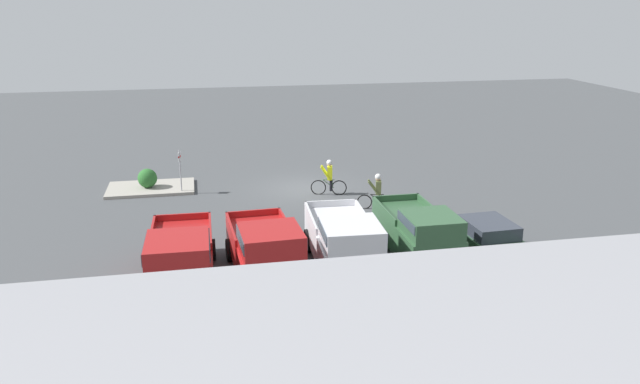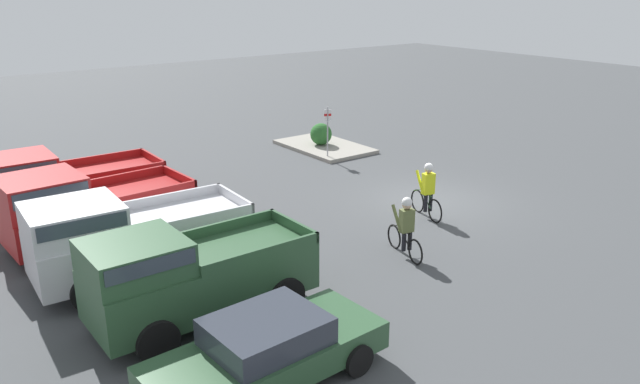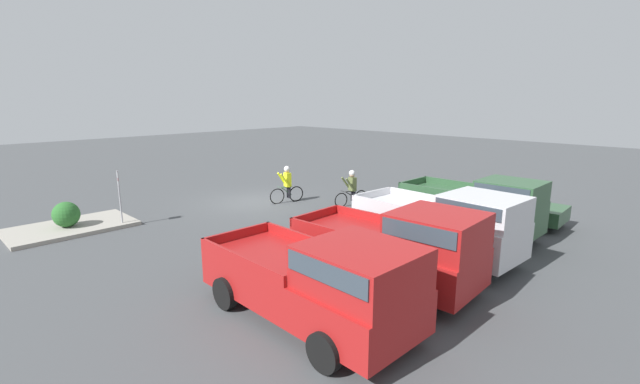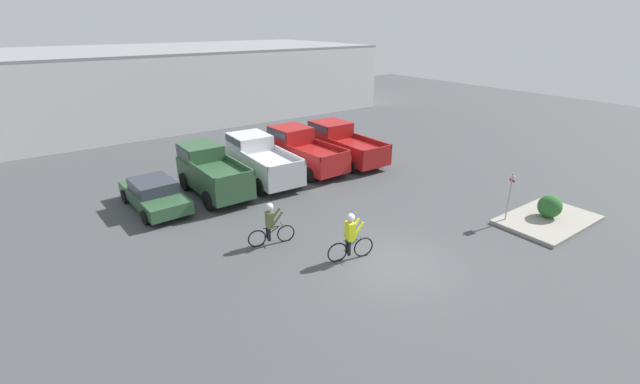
% 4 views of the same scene
% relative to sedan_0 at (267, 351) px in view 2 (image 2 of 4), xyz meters
% --- Properties ---
extents(ground_plane, '(80.00, 80.00, 0.00)m').
position_rel_sedan_0_xyz_m(ground_plane, '(5.24, -9.81, -0.67)').
color(ground_plane, '#424447').
extents(sedan_0, '(2.14, 4.60, 1.33)m').
position_rel_sedan_0_xyz_m(sedan_0, '(0.00, 0.00, 0.00)').
color(sedan_0, '#2D5133').
rests_on(sedan_0, ground_plane).
extents(pickup_truck_0, '(2.14, 4.85, 2.19)m').
position_rel_sedan_0_xyz_m(pickup_truck_0, '(2.80, 0.16, 0.48)').
color(pickup_truck_0, '#2D5133').
rests_on(pickup_truck_0, ground_plane).
extents(pickup_truck_1, '(2.48, 5.31, 2.20)m').
position_rel_sedan_0_xyz_m(pickup_truck_1, '(5.62, 0.46, 0.48)').
color(pickup_truck_1, silver).
rests_on(pickup_truck_1, ground_plane).
extents(pickup_truck_2, '(2.49, 5.13, 2.22)m').
position_rel_sedan_0_xyz_m(pickup_truck_2, '(8.38, 0.64, 0.47)').
color(pickup_truck_2, maroon).
rests_on(pickup_truck_2, ground_plane).
extents(pickup_truck_3, '(2.39, 5.42, 2.13)m').
position_rel_sedan_0_xyz_m(pickup_truck_3, '(11.21, 0.59, 0.43)').
color(pickup_truck_3, maroon).
rests_on(pickup_truck_3, ground_plane).
extents(cyclist_0, '(1.74, 0.56, 1.78)m').
position_rel_sedan_0_xyz_m(cyclist_0, '(4.22, -8.59, 0.23)').
color(cyclist_0, black).
rests_on(cyclist_0, ground_plane).
extents(cyclist_1, '(1.78, 0.57, 1.70)m').
position_rel_sedan_0_xyz_m(cyclist_1, '(2.52, -5.99, 0.21)').
color(cyclist_1, black).
rests_on(cyclist_1, ground_plane).
extents(fire_lane_sign, '(0.13, 0.29, 2.21)m').
position_rel_sedan_0_xyz_m(fire_lane_sign, '(11.34, -10.17, 0.66)').
color(fire_lane_sign, '#9E9EA3').
rests_on(fire_lane_sign, ground_plane).
extents(curb_island, '(4.28, 2.69, 0.15)m').
position_rel_sedan_0_xyz_m(curb_island, '(12.88, -11.18, -0.60)').
color(curb_island, gray).
rests_on(curb_island, ground_plane).
extents(shrub, '(0.96, 0.96, 0.96)m').
position_rel_sedan_0_xyz_m(shrub, '(13.01, -11.09, -0.04)').
color(shrub, '#286028').
rests_on(shrub, curb_island).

